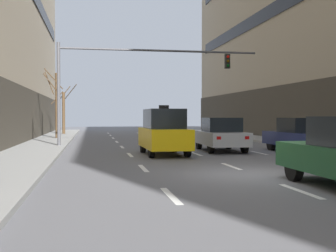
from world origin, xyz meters
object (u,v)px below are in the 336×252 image
object	(u,v)px
car_driving_1	(221,135)
traffic_signal_0	(129,71)
street_tree_2	(64,111)
car_parked_2	(300,135)
taxi_driving_0	(164,132)
street_tree_1	(57,104)

from	to	relation	value
car_driving_1	traffic_signal_0	world-z (taller)	traffic_signal_0
street_tree_2	car_parked_2	bearing A→B (deg)	-59.61
taxi_driving_0	car_driving_1	distance (m)	3.46
taxi_driving_0	street_tree_2	world-z (taller)	street_tree_2
traffic_signal_0	street_tree_2	distance (m)	16.59
car_driving_1	car_parked_2	world-z (taller)	same
taxi_driving_0	street_tree_2	xyz separation A→B (m)	(-5.69, 21.05, 1.17)
taxi_driving_0	street_tree_1	size ratio (longest dim) A/B	0.85
taxi_driving_0	car_driving_1	world-z (taller)	taxi_driving_0
car_parked_2	street_tree_1	xyz separation A→B (m)	(-12.33, 13.32, 1.84)
car_driving_1	taxi_driving_0	bearing A→B (deg)	-154.58
traffic_signal_0	street_tree_2	size ratio (longest dim) A/B	2.53
street_tree_1	street_tree_2	world-z (taller)	street_tree_1
car_parked_2	traffic_signal_0	world-z (taller)	traffic_signal_0
car_driving_1	street_tree_1	xyz separation A→B (m)	(-8.84, 11.91, 1.84)
street_tree_1	street_tree_2	xyz separation A→B (m)	(0.03, 7.66, -0.46)
street_tree_1	car_driving_1	bearing A→B (deg)	-53.42
car_parked_2	traffic_signal_0	distance (m)	9.92
car_driving_1	street_tree_2	distance (m)	21.50
car_parked_2	traffic_signal_0	bearing A→B (deg)	146.17
car_driving_1	car_parked_2	size ratio (longest dim) A/B	1.01
car_parked_2	street_tree_2	bearing A→B (deg)	120.39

